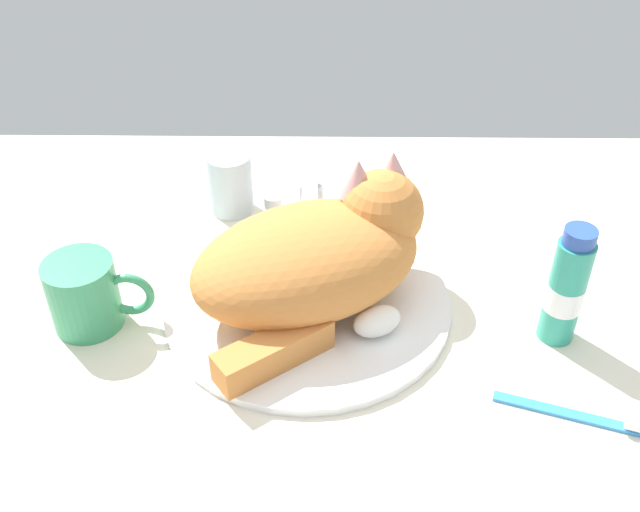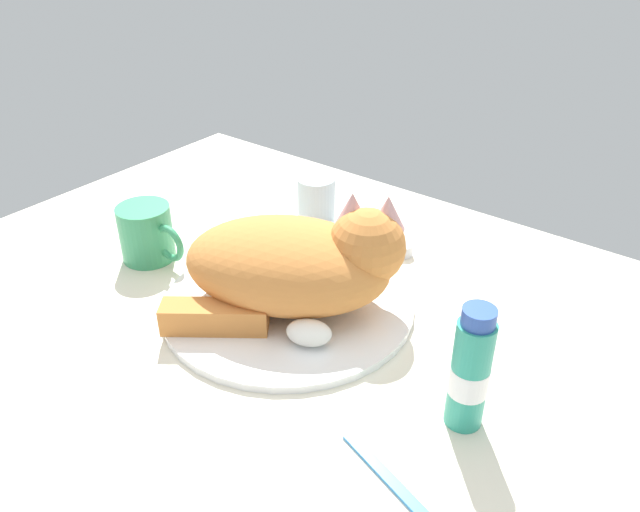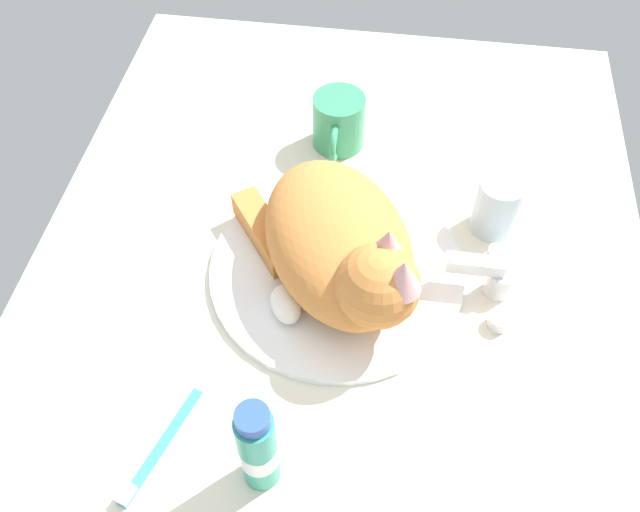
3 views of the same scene
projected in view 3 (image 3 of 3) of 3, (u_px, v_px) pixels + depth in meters
ground_plane at (336, 279)px, 91.40cm from camera, size 110.00×82.50×3.00cm
sink_basin at (337, 270)px, 89.79cm from camera, size 33.64×33.64×1.08cm
faucet at (493, 279)px, 86.49cm from camera, size 13.41×9.13×5.94cm
cat at (343, 248)px, 83.43cm from camera, size 31.85×29.41×15.24cm
coffee_mug at (338, 123)px, 102.10cm from camera, size 11.97×7.88×8.52cm
rinse_cup at (497, 206)px, 91.73cm from camera, size 6.09×6.09×8.57cm
toothpaste_bottle at (258, 448)px, 68.17cm from camera, size 4.10×4.10×14.66cm
toothbrush at (157, 451)px, 74.52cm from camera, size 14.58×5.93×1.60cm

